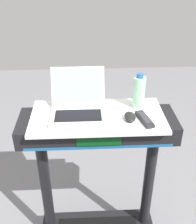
{
  "coord_description": "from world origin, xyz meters",
  "views": [
    {
      "loc": [
        -0.06,
        -0.63,
        1.9
      ],
      "look_at": [
        0.0,
        0.65,
        1.12
      ],
      "focal_mm": 44.84,
      "sensor_mm": 36.0,
      "label": 1
    }
  ],
  "objects_px": {
    "laptop": "(78,105)",
    "computer_mouse": "(130,117)",
    "water_bottle": "(139,92)",
    "tv_remote": "(145,119)"
  },
  "relations": [
    {
      "from": "water_bottle",
      "to": "tv_remote",
      "type": "bearing_deg",
      "value": -86.01
    },
    {
      "from": "tv_remote",
      "to": "laptop",
      "type": "bearing_deg",
      "value": 163.21
    },
    {
      "from": "computer_mouse",
      "to": "tv_remote",
      "type": "distance_m",
      "value": 0.08
    },
    {
      "from": "laptop",
      "to": "tv_remote",
      "type": "distance_m",
      "value": 0.38
    },
    {
      "from": "computer_mouse",
      "to": "water_bottle",
      "type": "xyz_separation_m",
      "value": [
        0.07,
        0.14,
        0.08
      ]
    },
    {
      "from": "water_bottle",
      "to": "tv_remote",
      "type": "distance_m",
      "value": 0.18
    },
    {
      "from": "water_bottle",
      "to": "laptop",
      "type": "bearing_deg",
      "value": -172.62
    },
    {
      "from": "computer_mouse",
      "to": "water_bottle",
      "type": "distance_m",
      "value": 0.17
    },
    {
      "from": "water_bottle",
      "to": "computer_mouse",
      "type": "bearing_deg",
      "value": -116.09
    },
    {
      "from": "laptop",
      "to": "computer_mouse",
      "type": "relative_size",
      "value": 3.15
    }
  ]
}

